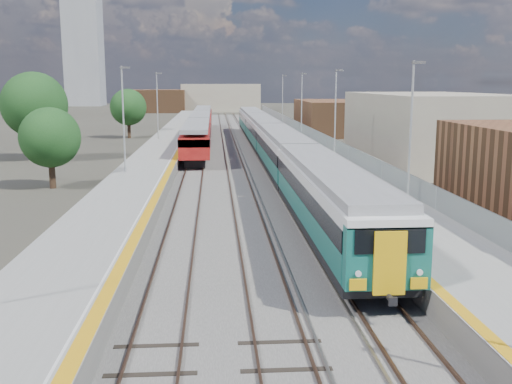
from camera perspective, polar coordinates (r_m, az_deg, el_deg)
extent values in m
plane|color=#47443A|center=(59.68, -0.32, 3.27)|extent=(320.00, 320.00, 0.00)
cube|color=#565451|center=(62.06, -2.54, 3.56)|extent=(10.50, 155.00, 0.06)
cube|color=#4C3323|center=(64.67, 0.09, 3.92)|extent=(0.07, 160.00, 0.14)
cube|color=#4C3323|center=(64.79, 1.36, 3.93)|extent=(0.07, 160.00, 0.14)
cube|color=#4C3323|center=(64.52, -3.02, 3.89)|extent=(0.07, 160.00, 0.14)
cube|color=#4C3323|center=(64.56, -1.74, 3.91)|extent=(0.07, 160.00, 0.14)
cube|color=#4C3323|center=(64.56, -6.13, 3.85)|extent=(0.07, 160.00, 0.14)
cube|color=#4C3323|center=(64.52, -4.85, 3.87)|extent=(0.07, 160.00, 0.14)
cube|color=gray|center=(64.65, -0.20, 3.91)|extent=(0.08, 160.00, 0.10)
cube|color=gray|center=(64.58, -1.45, 3.90)|extent=(0.08, 160.00, 0.10)
cube|color=slate|center=(62.64, 4.35, 4.04)|extent=(4.70, 155.00, 1.00)
cube|color=gray|center=(62.59, 4.35, 4.50)|extent=(4.70, 155.00, 0.03)
cube|color=orange|center=(62.32, 2.44, 4.51)|extent=(0.40, 155.00, 0.01)
cube|color=gray|center=(62.88, 6.35, 5.04)|extent=(0.06, 155.00, 1.20)
cylinder|color=#9EA0A3|center=(32.89, 14.51, 5.48)|extent=(0.12, 0.12, 7.50)
cube|color=#4C4C4F|center=(32.89, 15.23, 11.82)|extent=(0.70, 0.18, 0.14)
cylinder|color=#9EA0A3|center=(52.21, 7.56, 7.42)|extent=(0.12, 0.12, 7.50)
cube|color=#4C4C4F|center=(52.21, 7.93, 11.42)|extent=(0.70, 0.18, 0.14)
cylinder|color=#9EA0A3|center=(71.90, 4.37, 8.27)|extent=(0.12, 0.12, 7.50)
cube|color=#4C4C4F|center=(71.90, 4.61, 11.17)|extent=(0.70, 0.18, 0.14)
cylinder|color=#9EA0A3|center=(91.73, 2.55, 8.74)|extent=(0.12, 0.12, 7.50)
cube|color=#4C4C4F|center=(91.72, 2.72, 11.02)|extent=(0.70, 0.18, 0.14)
cube|color=slate|center=(62.21, -8.83, 3.90)|extent=(4.30, 155.00, 1.00)
cube|color=gray|center=(62.15, -8.85, 4.36)|extent=(4.30, 155.00, 0.03)
cube|color=orange|center=(62.02, -7.09, 4.41)|extent=(0.45, 155.00, 0.01)
cube|color=silver|center=(62.04, -7.42, 4.41)|extent=(0.08, 155.00, 0.01)
cylinder|color=#9EA0A3|center=(43.65, -12.51, 6.70)|extent=(0.12, 0.12, 7.50)
cube|color=#4C4C4F|center=(43.55, -12.37, 11.50)|extent=(0.70, 0.18, 0.14)
cylinder|color=#9EA0A3|center=(69.44, -9.38, 8.09)|extent=(0.12, 0.12, 7.50)
cube|color=#4C4C4F|center=(69.38, -9.26, 11.10)|extent=(0.70, 0.18, 0.14)
cube|color=gray|center=(57.76, 16.15, 5.82)|extent=(11.00, 22.00, 6.40)
cube|color=brown|center=(88.84, 6.96, 7.09)|extent=(8.00, 18.00, 4.80)
cube|color=gray|center=(159.16, -3.39, 8.97)|extent=(20.00, 14.00, 7.00)
cube|color=brown|center=(154.82, -9.36, 8.55)|extent=(14.00, 12.00, 5.60)
cube|color=gray|center=(203.71, -16.11, 13.54)|extent=(11.00, 11.00, 40.00)
cube|color=black|center=(28.42, 6.86, -3.01)|extent=(2.61, 18.68, 0.44)
cube|color=#115A4D|center=(28.26, 6.90, -1.50)|extent=(2.70, 18.68, 1.09)
cube|color=black|center=(28.09, 6.93, 0.22)|extent=(2.76, 18.68, 0.75)
cube|color=white|center=(27.99, 6.96, 1.42)|extent=(2.70, 18.68, 0.46)
cube|color=gray|center=(27.93, 6.98, 2.23)|extent=(2.40, 18.68, 0.38)
cube|color=black|center=(47.09, 2.51, 2.38)|extent=(2.61, 18.68, 0.44)
cube|color=#115A4D|center=(46.99, 2.51, 3.31)|extent=(2.70, 18.68, 1.09)
cube|color=black|center=(46.89, 2.52, 4.35)|extent=(2.76, 18.68, 0.75)
cube|color=white|center=(46.83, 2.53, 5.08)|extent=(2.70, 18.68, 0.46)
cube|color=gray|center=(46.80, 2.53, 5.57)|extent=(2.40, 18.68, 0.38)
cube|color=black|center=(66.05, 0.63, 4.70)|extent=(2.61, 18.68, 0.44)
cube|color=#115A4D|center=(65.98, 0.63, 5.36)|extent=(2.70, 18.68, 1.09)
cube|color=black|center=(65.91, 0.63, 6.10)|extent=(2.76, 18.68, 0.75)
cube|color=white|center=(65.87, 0.63, 6.62)|extent=(2.70, 18.68, 0.46)
cube|color=gray|center=(65.84, 0.63, 6.97)|extent=(2.40, 18.68, 0.38)
cube|color=black|center=(85.11, -0.42, 5.97)|extent=(2.61, 18.68, 0.44)
cube|color=#115A4D|center=(85.06, -0.42, 6.49)|extent=(2.70, 18.68, 1.09)
cube|color=black|center=(85.00, -0.42, 7.07)|extent=(2.76, 18.68, 0.75)
cube|color=white|center=(84.97, -0.42, 7.47)|extent=(2.70, 18.68, 0.46)
cube|color=gray|center=(84.95, -0.42, 7.74)|extent=(2.40, 18.68, 0.38)
cube|color=#115A4D|center=(19.10, 12.34, -6.07)|extent=(2.68, 0.57, 2.01)
cube|color=black|center=(18.68, 12.66, -4.63)|extent=(2.20, 0.06, 0.77)
cube|color=gold|center=(18.81, 12.63, -6.65)|extent=(1.01, 0.10, 2.01)
cube|color=black|center=(59.14, -5.63, 3.59)|extent=(1.78, 15.15, 0.62)
cube|color=maroon|center=(58.98, -5.65, 5.02)|extent=(2.63, 17.82, 1.88)
cube|color=black|center=(58.94, -5.66, 5.47)|extent=(2.68, 17.82, 0.66)
cube|color=gray|center=(58.87, -5.68, 6.38)|extent=(2.35, 17.82, 0.38)
cube|color=black|center=(77.36, -5.26, 5.19)|extent=(1.78, 15.15, 0.62)
cube|color=maroon|center=(77.24, -5.28, 6.28)|extent=(2.63, 17.82, 1.88)
cube|color=black|center=(77.21, -5.28, 6.63)|extent=(2.68, 17.82, 0.66)
cube|color=gray|center=(77.15, -5.30, 7.32)|extent=(2.35, 17.82, 0.38)
cube|color=black|center=(95.62, -5.03, 6.18)|extent=(1.78, 15.15, 0.62)
cube|color=maroon|center=(95.52, -5.05, 7.06)|extent=(2.63, 17.82, 1.88)
cube|color=black|center=(95.49, -5.05, 7.35)|extent=(2.68, 17.82, 0.66)
cube|color=gray|center=(95.45, -5.06, 7.91)|extent=(2.35, 17.82, 0.38)
cylinder|color=#382619|center=(44.71, -18.83, 1.61)|extent=(0.44, 0.44, 2.00)
sphere|color=#194018|center=(44.41, -19.03, 4.94)|extent=(4.23, 4.23, 4.23)
cylinder|color=#382619|center=(61.31, -20.14, 4.21)|extent=(0.44, 0.44, 2.94)
sphere|color=#194018|center=(61.06, -20.37, 7.79)|extent=(6.21, 6.21, 6.21)
cylinder|color=#382619|center=(82.73, -11.99, 5.83)|extent=(0.44, 0.44, 2.30)
sphere|color=#194018|center=(82.56, -12.07, 7.91)|extent=(4.85, 4.85, 4.85)
cylinder|color=#382619|center=(85.42, 12.42, 5.90)|extent=(0.44, 0.44, 2.14)
sphere|color=#194018|center=(85.26, 12.50, 7.77)|extent=(4.52, 4.52, 4.52)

